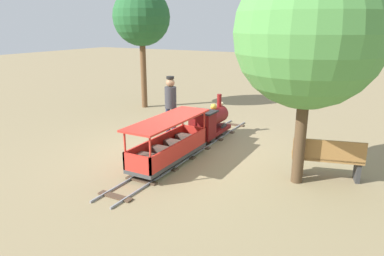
# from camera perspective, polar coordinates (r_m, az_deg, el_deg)

# --- Properties ---
(ground_plane) EXTENTS (60.00, 60.00, 0.00)m
(ground_plane) POSITION_cam_1_polar(r_m,az_deg,el_deg) (8.48, -0.21, -3.68)
(ground_plane) COLOR #8C7A56
(track) EXTENTS (0.68, 6.05, 0.04)m
(track) POSITION_cam_1_polar(r_m,az_deg,el_deg) (8.44, -0.37, -3.67)
(track) COLOR gray
(track) RESTS_ON ground_plane
(locomotive) EXTENTS (0.64, 1.45, 1.06)m
(locomotive) POSITION_cam_1_polar(r_m,az_deg,el_deg) (9.18, 2.81, 1.04)
(locomotive) COLOR maroon
(locomotive) RESTS_ON ground_plane
(passenger_car) EXTENTS (0.74, 2.35, 0.97)m
(passenger_car) POSITION_cam_1_polar(r_m,az_deg,el_deg) (7.57, -3.70, -2.79)
(passenger_car) COLOR #3F3F3F
(passenger_car) RESTS_ON ground_plane
(conductor_person) EXTENTS (0.30, 0.30, 1.62)m
(conductor_person) POSITION_cam_1_polar(r_m,az_deg,el_deg) (9.27, -3.43, 4.16)
(conductor_person) COLOR #282D47
(conductor_person) RESTS_ON ground_plane
(park_bench) EXTENTS (1.36, 0.72, 0.82)m
(park_bench) POSITION_cam_1_polar(r_m,az_deg,el_deg) (7.33, 20.73, -4.58)
(park_bench) COLOR olive
(park_bench) RESTS_ON ground_plane
(oak_tree_near) EXTENTS (1.95, 1.95, 4.10)m
(oak_tree_near) POSITION_cam_1_polar(r_m,az_deg,el_deg) (12.80, -8.06, 17.03)
(oak_tree_near) COLOR brown
(oak_tree_near) RESTS_ON ground_plane
(oak_tree_far) EXTENTS (2.61, 2.61, 4.05)m
(oak_tree_far) POSITION_cam_1_polar(r_m,az_deg,el_deg) (6.57, 18.22, 14.15)
(oak_tree_far) COLOR #4C3823
(oak_tree_far) RESTS_ON ground_plane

